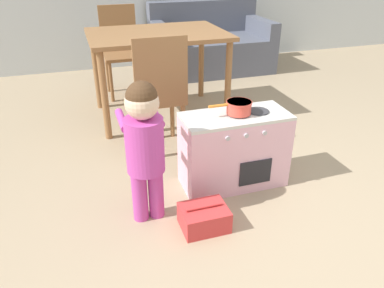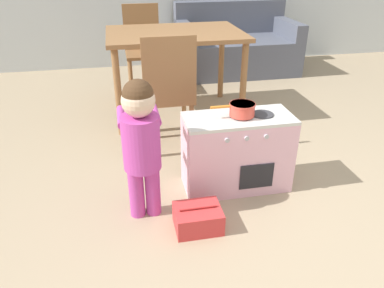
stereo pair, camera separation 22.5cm
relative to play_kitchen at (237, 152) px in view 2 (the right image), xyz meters
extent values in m
plane|color=tan|center=(0.12, -0.70, -0.25)|extent=(16.00, 16.00, 0.00)
cube|color=#EAB2C6|center=(0.00, 0.00, -0.01)|extent=(0.68, 0.31, 0.48)
cube|color=silver|center=(0.00, 0.00, 0.24)|extent=(0.68, 0.31, 0.02)
cylinder|color=#38383D|center=(0.02, 0.00, 0.25)|extent=(0.14, 0.14, 0.01)
cylinder|color=#38383D|center=(0.15, 0.00, 0.25)|extent=(0.14, 0.14, 0.01)
cube|color=black|center=(0.08, -0.16, -0.09)|extent=(0.22, 0.01, 0.17)
cylinder|color=#B2B2B7|center=(-0.12, -0.16, 0.18)|extent=(0.03, 0.01, 0.03)
cylinder|color=#B2B2B7|center=(0.00, -0.16, 0.18)|extent=(0.03, 0.01, 0.03)
cylinder|color=#B2B2B7|center=(0.12, -0.16, 0.18)|extent=(0.03, 0.01, 0.03)
cylinder|color=#E04C3D|center=(0.02, 0.00, 0.30)|extent=(0.15, 0.15, 0.08)
cylinder|color=#E04C3D|center=(0.02, 0.00, 0.33)|extent=(0.16, 0.16, 0.01)
cylinder|color=orange|center=(-0.12, 0.00, 0.33)|extent=(0.12, 0.02, 0.02)
cylinder|color=#BC429E|center=(-0.66, -0.18, -0.09)|extent=(0.09, 0.09, 0.33)
cylinder|color=#BC429E|center=(-0.57, -0.18, -0.09)|extent=(0.09, 0.09, 0.33)
cylinder|color=#BC429E|center=(-0.62, -0.18, 0.23)|extent=(0.21, 0.21, 0.31)
sphere|color=beige|center=(-0.62, -0.18, 0.47)|extent=(0.18, 0.18, 0.18)
sphere|color=#4C331E|center=(-0.62, -0.18, 0.51)|extent=(0.16, 0.16, 0.16)
cylinder|color=#BC429E|center=(-0.71, -0.06, 0.34)|extent=(0.04, 0.24, 0.04)
cylinder|color=#BC429E|center=(-0.52, -0.06, 0.34)|extent=(0.04, 0.24, 0.04)
cube|color=#D13838|center=(-0.34, -0.37, -0.19)|extent=(0.26, 0.21, 0.13)
cylinder|color=#D13838|center=(-0.34, -0.37, -0.11)|extent=(0.21, 0.02, 0.02)
cube|color=olive|center=(-0.19, 1.30, 0.50)|extent=(1.19, 0.83, 0.03)
cylinder|color=olive|center=(-0.72, 0.94, 0.12)|extent=(0.06, 0.06, 0.74)
cylinder|color=olive|center=(0.35, 0.94, 0.12)|extent=(0.06, 0.06, 0.74)
cylinder|color=olive|center=(-0.72, 1.65, 0.12)|extent=(0.06, 0.06, 0.74)
cylinder|color=olive|center=(0.35, 1.65, 0.12)|extent=(0.06, 0.06, 0.74)
cube|color=olive|center=(-0.36, 0.65, 0.17)|extent=(0.38, 0.38, 0.03)
cube|color=olive|center=(-0.36, 0.47, 0.42)|extent=(0.38, 0.02, 0.47)
cylinder|color=olive|center=(-0.52, 0.49, -0.05)|extent=(0.04, 0.04, 0.41)
cylinder|color=olive|center=(-0.20, 0.49, -0.05)|extent=(0.04, 0.04, 0.41)
cylinder|color=olive|center=(-0.52, 0.81, -0.05)|extent=(0.04, 0.04, 0.41)
cylinder|color=olive|center=(-0.20, 0.81, -0.05)|extent=(0.04, 0.04, 0.41)
cube|color=olive|center=(-0.42, 1.94, 0.17)|extent=(0.38, 0.38, 0.03)
cube|color=olive|center=(-0.42, 2.11, 0.42)|extent=(0.38, 0.02, 0.47)
cylinder|color=olive|center=(-0.58, 1.78, -0.05)|extent=(0.04, 0.04, 0.41)
cylinder|color=olive|center=(-0.26, 1.78, -0.05)|extent=(0.04, 0.04, 0.41)
cylinder|color=olive|center=(-0.58, 2.10, -0.05)|extent=(0.04, 0.04, 0.41)
cylinder|color=olive|center=(-0.26, 2.10, -0.05)|extent=(0.04, 0.04, 0.41)
cube|color=#565B6B|center=(0.79, 2.53, -0.04)|extent=(1.44, 0.90, 0.42)
cube|color=#565B6B|center=(0.79, 2.88, 0.37)|extent=(1.44, 0.20, 0.40)
cube|color=#565B6B|center=(0.13, 2.53, 0.27)|extent=(0.14, 0.90, 0.20)
cube|color=#565B6B|center=(1.44, 2.53, 0.27)|extent=(0.14, 0.90, 0.20)
camera|label=1|loc=(-0.92, -1.95, 1.17)|focal=35.00mm
camera|label=2|loc=(-0.70, -2.01, 1.17)|focal=35.00mm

